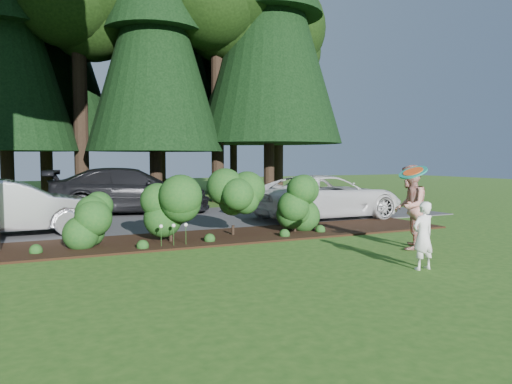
{
  "coord_description": "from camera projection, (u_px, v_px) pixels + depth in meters",
  "views": [
    {
      "loc": [
        -3.56,
        -8.98,
        2.13
      ],
      "look_at": [
        1.55,
        1.75,
        1.3
      ],
      "focal_mm": 35.0,
      "sensor_mm": 36.0,
      "label": 1
    }
  ],
  "objects": [
    {
      "name": "ground",
      "position": [
        223.0,
        266.0,
        9.76
      ],
      "size": [
        80.0,
        80.0,
        0.0
      ],
      "primitive_type": "plane",
      "color": "#265016",
      "rests_on": "ground"
    },
    {
      "name": "mulch_bed",
      "position": [
        176.0,
        240.0,
        12.69
      ],
      "size": [
        16.0,
        2.5,
        0.05
      ],
      "primitive_type": "cube",
      "color": "black",
      "rests_on": "ground"
    },
    {
      "name": "driveway",
      "position": [
        139.0,
        221.0,
        16.52
      ],
      "size": [
        22.0,
        6.0,
        0.03
      ],
      "primitive_type": "cube",
      "color": "#38383A",
      "rests_on": "ground"
    },
    {
      "name": "shrub_row",
      "position": [
        206.0,
        208.0,
        12.86
      ],
      "size": [
        6.53,
        1.6,
        1.61
      ],
      "color": "#154617",
      "rests_on": "ground"
    },
    {
      "name": "lily_cluster",
      "position": [
        174.0,
        227.0,
        11.76
      ],
      "size": [
        0.69,
        0.09,
        0.57
      ],
      "color": "#154617",
      "rests_on": "ground"
    },
    {
      "name": "tree_wall",
      "position": [
        101.0,
        4.0,
        23.96
      ],
      "size": [
        25.66,
        12.15,
        17.09
      ],
      "color": "black",
      "rests_on": "ground"
    },
    {
      "name": "car_silver_wagon",
      "position": [
        12.0,
        208.0,
        13.34
      ],
      "size": [
        4.61,
        1.72,
        1.51
      ],
      "primitive_type": "imported",
      "rotation": [
        0.0,
        0.0,
        1.6
      ],
      "color": "silver",
      "rests_on": "driveway"
    },
    {
      "name": "car_white_suv",
      "position": [
        326.0,
        197.0,
        17.11
      ],
      "size": [
        5.38,
        2.5,
        1.49
      ],
      "primitive_type": "imported",
      "rotation": [
        0.0,
        0.0,
        1.57
      ],
      "color": "silver",
      "rests_on": "driveway"
    },
    {
      "name": "car_dark_suv",
      "position": [
        130.0,
        191.0,
        18.61
      ],
      "size": [
        6.22,
        3.39,
        1.71
      ],
      "primitive_type": "imported",
      "rotation": [
        0.0,
        0.0,
        1.39
      ],
      "color": "black",
      "rests_on": "driveway"
    },
    {
      "name": "child",
      "position": [
        423.0,
        236.0,
        9.43
      ],
      "size": [
        0.48,
        0.32,
        1.3
      ],
      "primitive_type": "imported",
      "rotation": [
        0.0,
        0.0,
        3.17
      ],
      "color": "white",
      "rests_on": "ground"
    },
    {
      "name": "adult",
      "position": [
        410.0,
        207.0,
        11.54
      ],
      "size": [
        1.2,
        1.17,
        1.95
      ],
      "primitive_type": "imported",
      "rotation": [
        0.0,
        0.0,
        3.83
      ],
      "color": "#AB2516",
      "rests_on": "ground"
    },
    {
      "name": "frisbee",
      "position": [
        413.0,
        172.0,
        9.29
      ],
      "size": [
        0.51,
        0.53,
        0.26
      ],
      "color": "#188873",
      "rests_on": "ground"
    }
  ]
}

